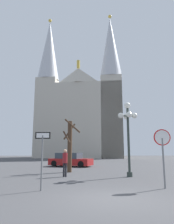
{
  "coord_description": "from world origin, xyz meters",
  "views": [
    {
      "loc": [
        -1.04,
        -7.89,
        1.71
      ],
      "look_at": [
        -0.46,
        20.74,
        6.83
      ],
      "focal_mm": 34.17,
      "sensor_mm": 36.0,
      "label": 1
    }
  ],
  "objects_px": {
    "stop_sign": "(163,146)",
    "pedestrian_walking": "(65,160)",
    "bare_tree": "(70,144)",
    "parked_car_near_red": "(70,160)",
    "one_way_arrow_sign": "(42,152)",
    "street_lamp": "(128,125)",
    "cathedral": "(80,109)"
  },
  "relations": [
    {
      "from": "stop_sign",
      "to": "pedestrian_walking",
      "type": "distance_m",
      "value": 6.59
    },
    {
      "from": "street_lamp",
      "to": "bare_tree",
      "type": "height_order",
      "value": "street_lamp"
    },
    {
      "from": "cathedral",
      "to": "street_lamp",
      "type": "bearing_deg",
      "value": -83.87
    },
    {
      "from": "street_lamp",
      "to": "pedestrian_walking",
      "type": "relative_size",
      "value": 2.81
    },
    {
      "from": "pedestrian_walking",
      "to": "parked_car_near_red",
      "type": "bearing_deg",
      "value": 91.02
    },
    {
      "from": "stop_sign",
      "to": "bare_tree",
      "type": "height_order",
      "value": "bare_tree"
    },
    {
      "from": "stop_sign",
      "to": "pedestrian_walking",
      "type": "xyz_separation_m",
      "value": [
        -4.88,
        4.35,
        -0.8
      ]
    },
    {
      "from": "bare_tree",
      "to": "parked_car_near_red",
      "type": "bearing_deg",
      "value": 92.71
    },
    {
      "from": "cathedral",
      "to": "parked_car_near_red",
      "type": "xyz_separation_m",
      "value": [
        -0.7,
        -25.31,
        -10.3
      ]
    },
    {
      "from": "street_lamp",
      "to": "stop_sign",
      "type": "bearing_deg",
      "value": -81.19
    },
    {
      "from": "cathedral",
      "to": "street_lamp",
      "type": "xyz_separation_m",
      "value": [
        3.67,
        -34.21,
        -7.6
      ]
    },
    {
      "from": "bare_tree",
      "to": "parked_car_near_red",
      "type": "relative_size",
      "value": 0.85
    },
    {
      "from": "bare_tree",
      "to": "pedestrian_walking",
      "type": "distance_m",
      "value": 3.06
    },
    {
      "from": "stop_sign",
      "to": "one_way_arrow_sign",
      "type": "relative_size",
      "value": 1.07
    },
    {
      "from": "bare_tree",
      "to": "parked_car_near_red",
      "type": "height_order",
      "value": "bare_tree"
    },
    {
      "from": "parked_car_near_red",
      "to": "stop_sign",
      "type": "bearing_deg",
      "value": -69.09
    },
    {
      "from": "stop_sign",
      "to": "pedestrian_walking",
      "type": "relative_size",
      "value": 1.52
    },
    {
      "from": "bare_tree",
      "to": "stop_sign",
      "type": "bearing_deg",
      "value": -56.64
    },
    {
      "from": "cathedral",
      "to": "street_lamp",
      "type": "relative_size",
      "value": 6.75
    },
    {
      "from": "one_way_arrow_sign",
      "to": "street_lamp",
      "type": "xyz_separation_m",
      "value": [
        4.83,
        4.73,
        1.75
      ]
    },
    {
      "from": "cathedral",
      "to": "bare_tree",
      "type": "xyz_separation_m",
      "value": [
        -0.41,
        -31.27,
        -8.82
      ]
    },
    {
      "from": "cathedral",
      "to": "bare_tree",
      "type": "height_order",
      "value": "cathedral"
    },
    {
      "from": "parked_car_near_red",
      "to": "bare_tree",
      "type": "bearing_deg",
      "value": -87.29
    },
    {
      "from": "bare_tree",
      "to": "parked_car_near_red",
      "type": "distance_m",
      "value": 6.15
    },
    {
      "from": "stop_sign",
      "to": "one_way_arrow_sign",
      "type": "height_order",
      "value": "stop_sign"
    },
    {
      "from": "street_lamp",
      "to": "pedestrian_walking",
      "type": "distance_m",
      "value": 4.8
    },
    {
      "from": "cathedral",
      "to": "street_lamp",
      "type": "distance_m",
      "value": 35.24
    },
    {
      "from": "cathedral",
      "to": "pedestrian_walking",
      "type": "relative_size",
      "value": 18.94
    },
    {
      "from": "bare_tree",
      "to": "cathedral",
      "type": "bearing_deg",
      "value": 89.24
    },
    {
      "from": "stop_sign",
      "to": "street_lamp",
      "type": "xyz_separation_m",
      "value": [
        -0.66,
        4.28,
        1.49
      ]
    },
    {
      "from": "stop_sign",
      "to": "parked_car_near_red",
      "type": "relative_size",
      "value": 0.55
    },
    {
      "from": "one_way_arrow_sign",
      "to": "bare_tree",
      "type": "bearing_deg",
      "value": 84.5
    }
  ]
}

